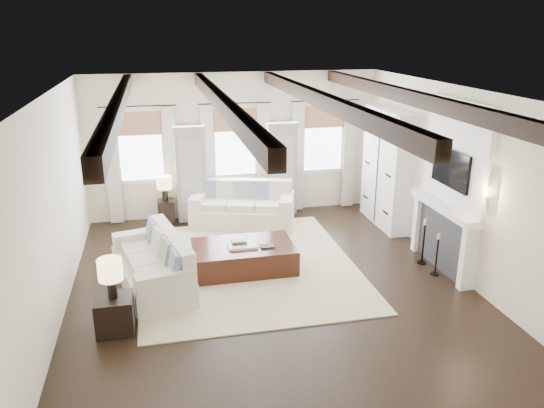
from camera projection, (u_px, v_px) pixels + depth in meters
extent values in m
plane|color=black|center=(271.00, 285.00, 8.90)|extent=(7.50, 7.50, 0.00)
cube|color=white|center=(235.00, 145.00, 11.86)|extent=(6.50, 0.04, 3.20)
cube|color=white|center=(357.00, 313.00, 4.92)|extent=(6.50, 0.04, 3.20)
cube|color=white|center=(53.00, 209.00, 7.73)|extent=(0.04, 7.50, 3.20)
cube|color=white|center=(456.00, 182.00, 9.06)|extent=(0.04, 7.50, 3.20)
cube|color=white|center=(270.00, 92.00, 7.88)|extent=(6.50, 7.50, 0.04)
cube|color=black|center=(118.00, 105.00, 7.47)|extent=(0.16, 7.40, 0.22)
cube|color=black|center=(221.00, 102.00, 7.77)|extent=(0.16, 7.40, 0.22)
cube|color=black|center=(318.00, 99.00, 8.07)|extent=(0.16, 7.40, 0.22)
cube|color=black|center=(406.00, 96.00, 8.37)|extent=(0.16, 7.40, 0.22)
cube|color=white|center=(141.00, 147.00, 11.40)|extent=(0.90, 0.03, 1.45)
cube|color=#A77450|center=(139.00, 123.00, 11.17)|extent=(0.94, 0.04, 0.50)
cube|color=beige|center=(112.00, 167.00, 11.30)|extent=(0.28, 0.08, 2.50)
cube|color=beige|center=(171.00, 164.00, 11.55)|extent=(0.28, 0.08, 2.50)
cylinder|color=black|center=(137.00, 106.00, 11.01)|extent=(1.60, 0.02, 0.02)
cube|color=white|center=(235.00, 143.00, 11.82)|extent=(0.90, 0.03, 1.45)
cube|color=#A77450|center=(235.00, 120.00, 11.59)|extent=(0.94, 0.04, 0.50)
cube|color=beige|center=(208.00, 162.00, 11.72)|extent=(0.28, 0.08, 2.50)
cube|color=beige|center=(263.00, 159.00, 11.97)|extent=(0.28, 0.08, 2.50)
cylinder|color=black|center=(235.00, 103.00, 11.43)|extent=(1.60, 0.02, 0.02)
cube|color=white|center=(323.00, 139.00, 12.24)|extent=(0.90, 0.03, 1.45)
cube|color=#A77450|center=(324.00, 117.00, 12.01)|extent=(0.94, 0.04, 0.50)
cube|color=beige|center=(298.00, 158.00, 12.14)|extent=(0.28, 0.08, 2.50)
cube|color=beige|center=(349.00, 155.00, 12.39)|extent=(0.28, 0.08, 2.50)
cylinder|color=black|center=(325.00, 100.00, 11.85)|extent=(1.60, 0.02, 0.02)
cube|color=#A9A597|center=(191.00, 176.00, 11.64)|extent=(0.64, 0.38, 2.00)
cube|color=#B2B7BA|center=(191.00, 172.00, 11.41)|extent=(0.48, 0.02, 1.40)
cube|color=#A9A597|center=(188.00, 128.00, 11.30)|extent=(0.70, 0.42, 0.12)
cube|color=#A9A597|center=(281.00, 171.00, 12.06)|extent=(0.64, 0.38, 2.00)
cube|color=#B2B7BA|center=(283.00, 167.00, 11.83)|extent=(0.48, 0.02, 1.40)
cube|color=#A9A597|center=(282.00, 125.00, 11.72)|extent=(0.70, 0.42, 0.12)
cube|color=#2A2A2D|center=(445.00, 239.00, 9.37)|extent=(0.18, 1.50, 1.10)
cube|color=black|center=(442.00, 247.00, 9.42)|extent=(0.10, 0.90, 0.70)
cube|color=white|center=(469.00, 258.00, 8.61)|extent=(0.26, 0.14, 1.10)
cube|color=white|center=(421.00, 223.00, 10.12)|extent=(0.26, 0.14, 1.10)
cube|color=white|center=(445.00, 207.00, 9.16)|extent=(0.32, 1.90, 0.12)
cube|color=white|center=(457.00, 154.00, 8.89)|extent=(0.10, 1.90, 1.80)
cube|color=black|center=(451.00, 168.00, 8.95)|extent=(0.07, 1.10, 0.64)
cylinder|color=#FFD899|center=(488.00, 192.00, 8.02)|extent=(0.10, 0.10, 0.14)
cube|color=silver|center=(386.00, 168.00, 11.30)|extent=(0.40, 1.70, 2.50)
cube|color=black|center=(377.00, 169.00, 11.26)|extent=(0.01, 0.02, 2.40)
cube|color=beige|center=(248.00, 265.00, 9.61)|extent=(3.81, 4.42, 0.02)
cube|color=silver|center=(243.00, 216.00, 11.53)|extent=(2.38, 1.60, 0.42)
cube|color=silver|center=(245.00, 190.00, 11.74)|extent=(2.05, 0.85, 0.52)
cube|color=silver|center=(199.00, 200.00, 11.50)|extent=(0.54, 0.97, 0.27)
cube|color=silver|center=(287.00, 202.00, 11.34)|extent=(0.54, 0.97, 0.27)
cube|color=silver|center=(215.00, 204.00, 11.44)|extent=(0.74, 0.77, 0.15)
cube|color=silver|center=(242.00, 204.00, 11.39)|extent=(0.74, 0.77, 0.15)
cube|color=silver|center=(270.00, 205.00, 11.34)|extent=(0.74, 0.77, 0.15)
cube|color=#6679A9|center=(209.00, 190.00, 11.63)|extent=(0.48, 0.35, 0.45)
cube|color=silver|center=(226.00, 191.00, 11.60)|extent=(0.48, 0.35, 0.45)
cube|color=#B9B8A0|center=(244.00, 191.00, 11.56)|extent=(0.48, 0.35, 0.45)
cube|color=#6679A9|center=(261.00, 192.00, 11.53)|extent=(0.48, 0.35, 0.45)
cube|color=silver|center=(279.00, 192.00, 11.50)|extent=(0.48, 0.35, 0.45)
cube|color=silver|center=(152.00, 275.00, 8.80)|extent=(1.39, 2.25, 0.40)
cube|color=silver|center=(172.00, 247.00, 8.80)|extent=(0.66, 1.99, 0.50)
cube|color=silver|center=(139.00, 238.00, 9.48)|extent=(0.93, 0.45, 0.26)
cube|color=silver|center=(165.00, 280.00, 7.91)|extent=(0.93, 0.45, 0.26)
cube|color=silver|center=(141.00, 248.00, 9.19)|extent=(0.71, 0.68, 0.14)
cube|color=silver|center=(148.00, 261.00, 8.69)|extent=(0.71, 0.68, 0.14)
cube|color=silver|center=(157.00, 275.00, 8.20)|extent=(0.71, 0.68, 0.14)
cube|color=#6679A9|center=(151.00, 232.00, 9.37)|extent=(0.31, 0.46, 0.43)
cube|color=silver|center=(158.00, 242.00, 8.94)|extent=(0.31, 0.46, 0.43)
cube|color=#B9B8A0|center=(166.00, 252.00, 8.51)|extent=(0.31, 0.46, 0.43)
cube|color=#6679A9|center=(174.00, 264.00, 8.09)|extent=(0.31, 0.46, 0.43)
cube|color=black|center=(244.00, 257.00, 9.42)|extent=(1.78, 1.12, 0.46)
cube|color=white|center=(242.00, 245.00, 9.28)|extent=(0.50, 0.38, 0.04)
cube|color=#262628|center=(239.00, 242.00, 9.32)|extent=(0.26, 0.20, 0.04)
cube|color=beige|center=(238.00, 240.00, 9.30)|extent=(0.22, 0.17, 0.03)
cube|color=#262628|center=(267.00, 246.00, 9.25)|extent=(0.24, 0.18, 0.03)
cube|color=black|center=(115.00, 314.00, 7.50)|extent=(0.52, 0.52, 0.52)
cylinder|color=black|center=(112.00, 289.00, 7.37)|extent=(0.13, 0.13, 0.28)
cylinder|color=#F9D89E|center=(110.00, 269.00, 7.28)|extent=(0.34, 0.34, 0.30)
cube|color=black|center=(166.00, 212.00, 11.62)|extent=(0.35, 0.35, 0.53)
cylinder|color=black|center=(165.00, 195.00, 11.49)|extent=(0.12, 0.12, 0.26)
cylinder|color=#F9D89E|center=(164.00, 182.00, 11.40)|extent=(0.32, 0.32, 0.28)
cylinder|color=black|center=(435.00, 274.00, 9.28)|extent=(0.15, 0.15, 0.02)
cylinder|color=black|center=(437.00, 257.00, 9.18)|extent=(0.03, 0.03, 0.67)
cylinder|color=beige|center=(439.00, 237.00, 9.06)|extent=(0.06, 0.06, 0.10)
cylinder|color=black|center=(422.00, 262.00, 9.73)|extent=(0.17, 0.17, 0.02)
cylinder|color=black|center=(423.00, 244.00, 9.62)|extent=(0.03, 0.03, 0.76)
cylinder|color=beige|center=(426.00, 222.00, 9.48)|extent=(0.07, 0.07, 0.11)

